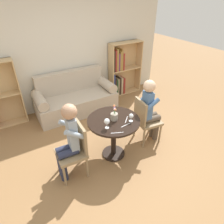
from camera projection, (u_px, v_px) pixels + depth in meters
ground_plane at (113, 154)px, 3.61m from camera, size 16.00×16.00×0.00m
back_wall at (64, 50)px, 4.47m from camera, size 5.20×0.05×2.70m
round_table at (114, 128)px, 3.30m from camera, size 0.86×0.86×0.75m
couch at (76, 99)px, 4.71m from camera, size 1.83×0.80×0.92m
bookshelf_right at (120, 71)px, 5.33m from camera, size 0.90×0.28×1.39m
chair_left at (75, 148)px, 3.01m from camera, size 0.44×0.44×0.90m
chair_right at (145, 119)px, 3.68m from camera, size 0.47×0.47×0.90m
person_left at (68, 140)px, 2.87m from camera, size 0.43×0.35×1.26m
person_right at (150, 109)px, 3.61m from camera, size 0.44×0.37×1.26m
wine_glass_left at (107, 122)px, 2.97m from camera, size 0.09×0.09×0.16m
wine_glass_right at (131, 116)px, 3.13m from camera, size 0.07×0.07×0.14m
flower_vase at (114, 115)px, 3.18m from camera, size 0.12×0.12×0.27m
knife_left_setting at (126, 120)px, 3.21m from camera, size 0.14×0.14×0.00m
fork_left_setting at (117, 133)px, 2.92m from camera, size 0.18×0.08×0.00m
knife_right_setting at (126, 125)px, 3.08m from camera, size 0.19×0.03×0.00m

